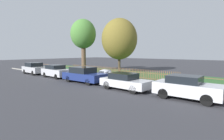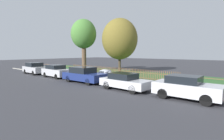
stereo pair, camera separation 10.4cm
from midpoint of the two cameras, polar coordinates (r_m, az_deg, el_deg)
ground_plane at (r=17.23m, az=-5.77°, el=-3.60°), size 120.00×120.00×0.00m
kerb_stone at (r=17.29m, az=-5.53°, el=-3.37°), size 41.01×0.20×0.12m
grass_strip at (r=22.49m, az=7.03°, el=-1.41°), size 41.01×7.65×0.01m
park_fence at (r=19.38m, az=0.80°, el=-0.82°), size 41.01×0.05×1.15m
parked_car_silver_hatchback at (r=24.87m, az=-23.73°, el=0.53°), size 4.16×1.89×1.48m
parked_car_black_saloon at (r=20.51m, az=-17.54°, el=-0.34°), size 3.87×1.72×1.40m
parked_car_navy_estate at (r=16.52m, az=-8.93°, el=-1.53°), size 4.40×1.95×1.44m
parked_car_red_compact at (r=13.11m, az=4.40°, el=-3.67°), size 3.89×1.75×1.26m
parked_car_white_van at (r=11.33m, az=23.34°, el=-5.21°), size 3.83×1.74×1.43m
covered_motorcycle at (r=17.17m, az=-1.99°, el=-1.28°), size 1.98×0.85×1.13m
tree_nearest_kerb at (r=26.25m, az=-9.12°, el=11.36°), size 3.69×3.69×7.61m
tree_behind_motorcycle at (r=24.52m, az=2.66°, el=10.05°), size 4.93×4.93×7.48m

